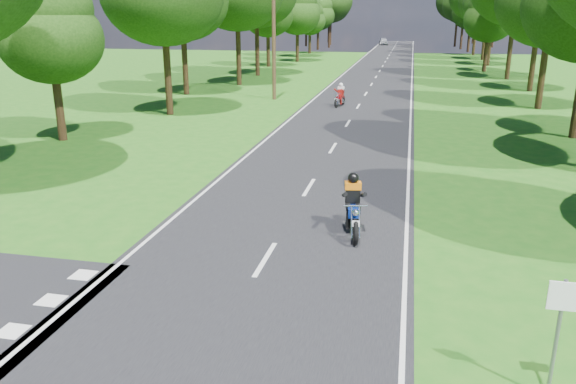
# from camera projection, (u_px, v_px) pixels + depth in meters

# --- Properties ---
(ground) EXTENTS (160.00, 160.00, 0.00)m
(ground) POSITION_uv_depth(u_px,v_px,m) (241.00, 299.00, 11.60)
(ground) COLOR #1E5E15
(ground) RESTS_ON ground
(main_road) EXTENTS (7.00, 140.00, 0.02)m
(main_road) POSITION_uv_depth(u_px,v_px,m) (380.00, 71.00, 58.19)
(main_road) COLOR black
(main_road) RESTS_ON ground
(road_markings) EXTENTS (7.40, 140.00, 0.01)m
(road_markings) POSITION_uv_depth(u_px,v_px,m) (377.00, 73.00, 56.47)
(road_markings) COLOR silver
(road_markings) RESTS_ON main_road
(telegraph_pole) EXTENTS (1.20, 0.26, 8.00)m
(telegraph_pole) POSITION_uv_depth(u_px,v_px,m) (274.00, 39.00, 37.66)
(telegraph_pole) COLOR #382616
(telegraph_pole) RESTS_ON ground
(road_sign) EXTENTS (0.45, 0.07, 2.00)m
(road_sign) POSITION_uv_depth(u_px,v_px,m) (560.00, 321.00, 8.22)
(road_sign) COLOR slate
(road_sign) RESTS_ON ground
(rider_near_blue) EXTENTS (1.00, 2.03, 1.62)m
(rider_near_blue) POSITION_uv_depth(u_px,v_px,m) (353.00, 204.00, 14.84)
(rider_near_blue) COLOR navy
(rider_near_blue) RESTS_ON main_road
(rider_far_red) EXTENTS (0.88, 1.84, 1.47)m
(rider_far_red) POSITION_uv_depth(u_px,v_px,m) (340.00, 95.00, 35.62)
(rider_far_red) COLOR #AE0D13
(rider_far_red) RESTS_ON main_road
(distant_car) EXTENTS (2.09, 4.10, 1.34)m
(distant_car) POSITION_uv_depth(u_px,v_px,m) (384.00, 41.00, 107.95)
(distant_car) COLOR #B1B3B8
(distant_car) RESTS_ON main_road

